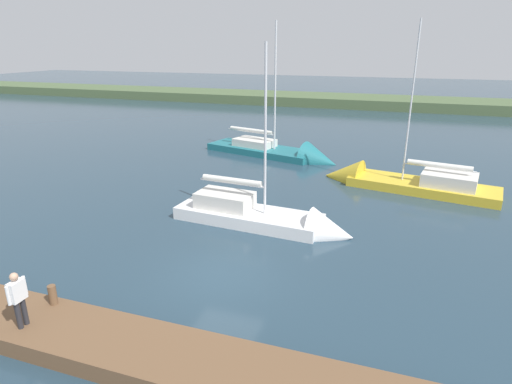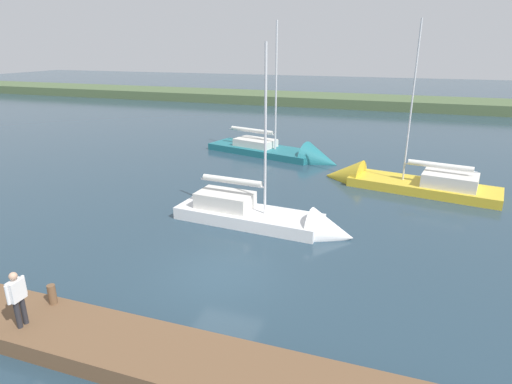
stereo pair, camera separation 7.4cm
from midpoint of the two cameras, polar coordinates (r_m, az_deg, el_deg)
name	(u,v)px [view 2 (the right image)]	position (r m, az deg, el deg)	size (l,w,h in m)	color
ground_plane	(221,274)	(15.39, -4.58, -10.91)	(200.00, 200.00, 0.00)	#263D4C
far_shoreline	(360,106)	(58.89, 13.83, 11.12)	(180.00, 8.00, 2.40)	#4C603D
dock_pier	(148,354)	(11.90, -14.12, -20.25)	(24.16, 2.07, 0.50)	brown
mooring_post_near	(52,294)	(14.07, -25.47, -12.25)	(0.23, 0.23, 0.60)	brown
sailboat_outer_mooring	(285,156)	(30.87, 3.96, 4.86)	(10.49, 5.18, 10.52)	#1E6B75
sailboat_inner_slip	(393,184)	(25.51, 17.93, 1.08)	(9.81, 4.11, 10.07)	gold
sailboat_far_left	(272,222)	(19.02, 2.27, -3.98)	(8.28, 2.71, 8.74)	white
person_on_dock	(17,296)	(13.15, -29.17, -12.02)	(0.23, 0.62, 1.62)	#28282D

